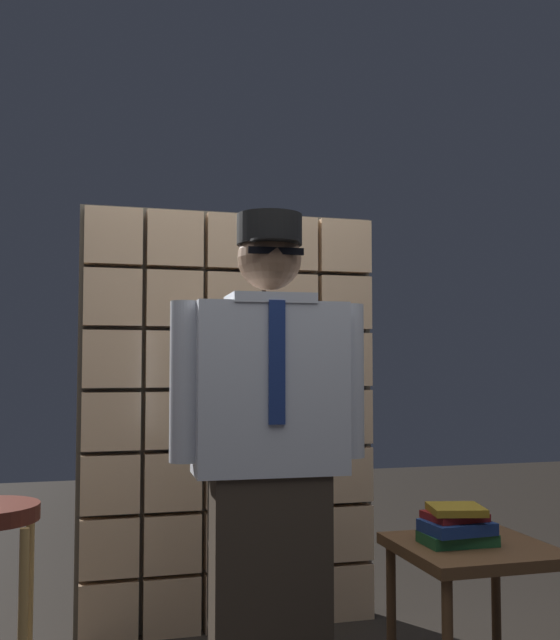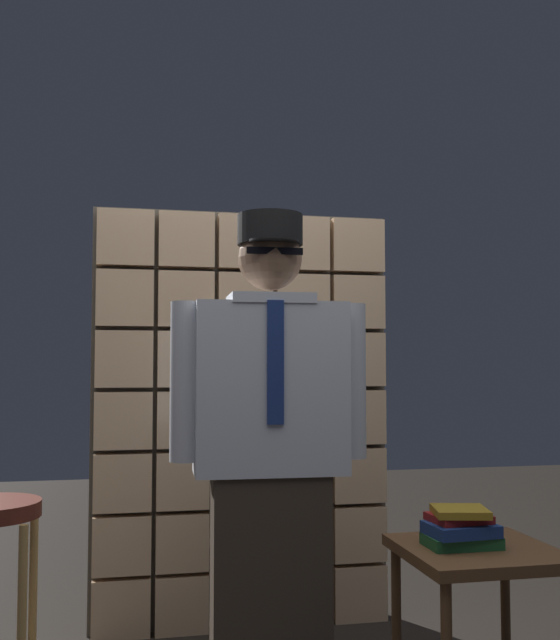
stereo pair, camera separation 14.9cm
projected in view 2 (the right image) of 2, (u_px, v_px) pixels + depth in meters
The scene contains 4 objects.
glass_block_wall at pixel (244, 418), 3.45m from camera, with size 1.41×0.10×1.96m.
standing_person at pixel (270, 453), 2.55m from camera, with size 0.69×0.30×1.74m.
side_table at pixel (478, 570), 2.56m from camera, with size 0.52×0.52×0.58m.
book_stack at pixel (461, 528), 2.57m from camera, with size 0.25×0.21×0.14m.
Camera 2 is at (-0.54, -2.15, 1.21)m, focal length 41.35 mm.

